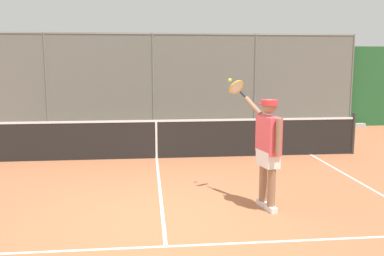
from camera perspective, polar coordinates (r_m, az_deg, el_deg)
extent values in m
plane|color=#A8603D|center=(6.66, -3.87, -12.13)|extent=(60.00, 60.00, 0.00)
cube|color=white|center=(5.79, -3.51, -15.43)|extent=(6.19, 0.05, 0.01)
cube|color=white|center=(8.22, -4.31, -8.00)|extent=(0.05, 5.18, 0.01)
cylinder|color=slate|center=(16.63, 20.46, 5.84)|extent=(0.07, 0.07, 3.34)
cylinder|color=slate|center=(15.38, 8.34, 6.10)|extent=(0.07, 0.07, 3.34)
cylinder|color=slate|center=(14.91, -5.20, 6.07)|extent=(0.07, 0.07, 3.34)
cylinder|color=slate|center=(15.28, -18.83, 5.70)|extent=(0.07, 0.07, 3.34)
cylinder|color=slate|center=(14.92, -5.29, 12.32)|extent=(14.33, 0.05, 0.05)
cube|color=slate|center=(14.91, -5.20, 6.07)|extent=(14.33, 0.02, 3.34)
cube|color=#235B2D|center=(15.57, -5.23, 5.42)|extent=(17.33, 0.90, 2.92)
cube|color=#ADADA8|center=(14.89, -5.11, -0.10)|extent=(15.33, 0.18, 0.15)
cylinder|color=#2D2D2D|center=(11.87, 20.63, -0.68)|extent=(0.09, 0.09, 1.07)
cube|color=black|center=(10.64, -4.76, -1.62)|extent=(10.10, 0.02, 0.91)
cube|color=white|center=(10.56, -4.79, 0.94)|extent=(10.10, 0.04, 0.05)
cube|color=white|center=(10.64, -4.76, -1.62)|extent=(0.05, 0.04, 0.91)
cube|color=silver|center=(7.11, 10.42, -10.49)|extent=(0.16, 0.28, 0.09)
cylinder|color=#8C664C|center=(6.97, 10.53, -6.92)|extent=(0.13, 0.13, 0.83)
cube|color=silver|center=(7.35, 9.36, -9.82)|extent=(0.16, 0.28, 0.09)
cylinder|color=#8C664C|center=(7.21, 9.45, -6.35)|extent=(0.13, 0.13, 0.83)
cube|color=white|center=(7.01, 10.06, -3.98)|extent=(0.31, 0.47, 0.26)
cube|color=#DB4C56|center=(6.94, 10.14, -0.92)|extent=(0.31, 0.55, 0.60)
cylinder|color=#8C664C|center=(6.67, 11.40, -1.14)|extent=(0.08, 0.08, 0.55)
cylinder|color=#8C664C|center=(7.28, 8.11, 2.92)|extent=(0.26, 0.39, 0.31)
sphere|color=#8C664C|center=(6.88, 10.24, 2.83)|extent=(0.23, 0.23, 0.23)
cylinder|color=red|center=(6.87, 10.26, 3.35)|extent=(0.31, 0.31, 0.09)
cube|color=red|center=(6.99, 9.76, 3.17)|extent=(0.23, 0.24, 0.02)
cylinder|color=black|center=(7.45, 6.83, 4.38)|extent=(0.11, 0.16, 0.13)
torus|color=gold|center=(7.59, 5.91, 5.41)|extent=(0.35, 0.30, 0.26)
cylinder|color=silver|center=(7.59, 5.91, 5.41)|extent=(0.29, 0.24, 0.21)
sphere|color=#C1D138|center=(7.72, 5.06, 6.37)|extent=(0.07, 0.07, 0.07)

